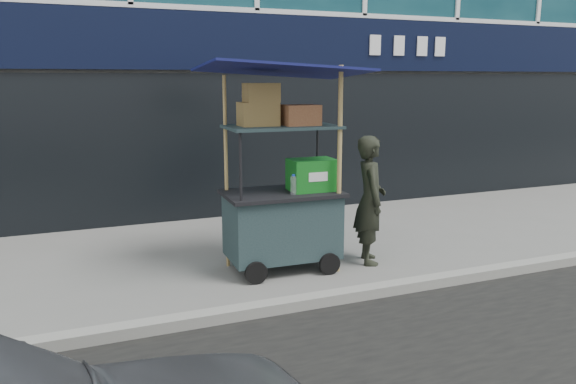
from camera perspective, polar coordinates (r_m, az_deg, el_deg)
name	(u,v)px	position (r m, az deg, el deg)	size (l,w,h in m)	color
ground	(372,289)	(6.46, 8.58, -9.69)	(80.00, 80.00, 0.00)	slate
curb	(382,290)	(6.28, 9.54, -9.77)	(80.00, 0.18, 0.12)	gray
vendor_cart	(284,199)	(6.80, -0.45, -0.70)	(1.90, 1.37, 2.52)	#1C2C2F
vendor_man	(370,200)	(7.15, 8.34, -0.80)	(0.59, 0.39, 1.63)	black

